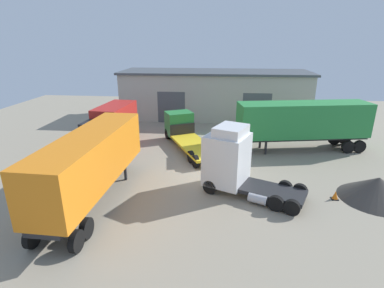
# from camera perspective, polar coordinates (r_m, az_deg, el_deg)

# --- Properties ---
(ground_plane) EXTENTS (60.00, 60.00, 0.00)m
(ground_plane) POSITION_cam_1_polar(r_m,az_deg,el_deg) (21.82, 2.82, -5.81)
(ground_plane) COLOR gray
(warehouse_building) EXTENTS (22.67, 7.16, 5.66)m
(warehouse_building) POSITION_cam_1_polar(r_m,az_deg,el_deg) (37.63, 4.30, 9.44)
(warehouse_building) COLOR #B7B2A3
(warehouse_building) RESTS_ON ground_plane
(tractor_unit_white) EXTENTS (6.59, 4.75, 4.28)m
(tractor_unit_white) POSITION_cam_1_polar(r_m,az_deg,el_deg) (19.00, 7.75, -3.27)
(tractor_unit_white) COLOR silver
(tractor_unit_white) RESTS_ON ground_plane
(container_trailer_green) EXTENTS (11.41, 4.50, 4.22)m
(container_trailer_green) POSITION_cam_1_polar(r_m,az_deg,el_deg) (27.45, 20.52, 4.17)
(container_trailer_green) COLOR #28843D
(container_trailer_green) RESTS_ON ground_plane
(box_truck_black) EXTENTS (2.98, 7.47, 3.40)m
(box_truck_black) POSITION_cam_1_polar(r_m,az_deg,el_deg) (28.98, -14.99, 3.95)
(box_truck_black) COLOR black
(box_truck_black) RESTS_ON ground_plane
(container_trailer_teal) EXTENTS (2.84, 10.55, 4.22)m
(container_trailer_teal) POSITION_cam_1_polar(r_m,az_deg,el_deg) (18.17, -18.67, -3.02)
(container_trailer_teal) COLOR orange
(container_trailer_teal) RESTS_ON ground_plane
(flatbed_truck_green) EXTENTS (5.99, 8.79, 2.70)m
(flatbed_truck_green) POSITION_cam_1_polar(r_m,az_deg,el_deg) (27.85, -1.57, 2.65)
(flatbed_truck_green) COLOR #28843D
(flatbed_truck_green) RESTS_ON ground_plane
(gravel_pile) EXTENTS (4.37, 4.37, 1.43)m
(gravel_pile) POSITION_cam_1_polar(r_m,az_deg,el_deg) (21.53, 31.83, -7.17)
(gravel_pile) COLOR #423D38
(gravel_pile) RESTS_ON ground_plane
(traffic_cone) EXTENTS (0.40, 0.40, 0.55)m
(traffic_cone) POSITION_cam_1_polar(r_m,az_deg,el_deg) (20.47, 25.62, -8.83)
(traffic_cone) COLOR black
(traffic_cone) RESTS_ON ground_plane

